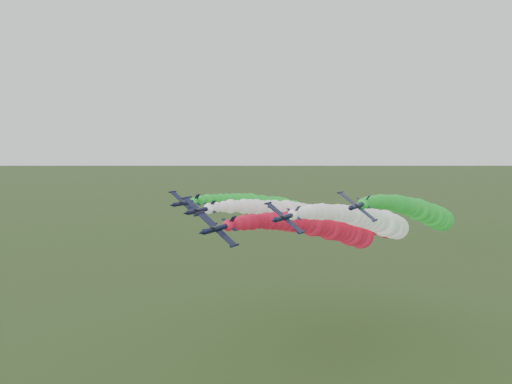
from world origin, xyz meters
TOP-DOWN VIEW (x-y plane):
  - jet_lead at (11.74, 29.45)m, footprint 12.32×66.86m
  - jet_inner_left at (-0.92, 42.36)m, footprint 12.01×66.55m
  - jet_inner_right at (18.03, 42.47)m, footprint 12.10×66.65m
  - jet_outer_left at (-10.71, 49.17)m, footprint 12.17×66.71m
  - jet_outer_right at (28.20, 51.76)m, footprint 12.04×66.58m
  - jet_trail at (11.33, 54.47)m, footprint 12.09×66.64m

SIDE VIEW (x-z plane):
  - jet_trail at x=11.33m, z-range 21.42..37.67m
  - jet_lead at x=11.74m, z-range 23.08..39.55m
  - jet_inner_left at x=-0.92m, z-range 23.68..39.84m
  - jet_inner_right at x=18.03m, z-range 23.76..40.01m
  - jet_outer_left at x=-10.71m, z-range 23.81..40.13m
  - jet_outer_right at x=28.20m, z-range 25.52..41.71m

